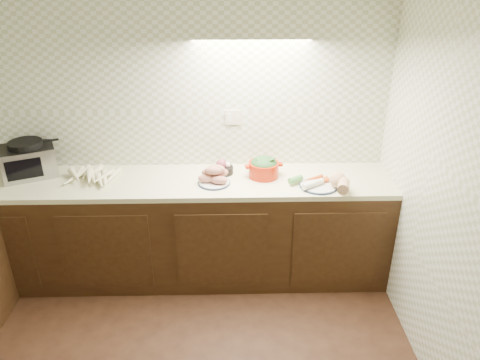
{
  "coord_description": "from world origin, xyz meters",
  "views": [
    {
      "loc": [
        0.52,
        -1.82,
        2.54
      ],
      "look_at": [
        0.59,
        1.25,
        1.02
      ],
      "focal_mm": 35.0,
      "sensor_mm": 36.0,
      "label": 1
    }
  ],
  "objects_px": {
    "parsnip_pile": "(93,178)",
    "veg_plate": "(327,182)",
    "sweet_potato_plate": "(214,176)",
    "toaster_oven": "(28,160)",
    "dutch_oven": "(264,167)",
    "onion_bowl": "(223,168)"
  },
  "relations": [
    {
      "from": "parsnip_pile",
      "to": "veg_plate",
      "type": "distance_m",
      "value": 1.82
    },
    {
      "from": "sweet_potato_plate",
      "to": "toaster_oven",
      "type": "bearing_deg",
      "value": 172.8
    },
    {
      "from": "parsnip_pile",
      "to": "dutch_oven",
      "type": "bearing_deg",
      "value": 2.63
    },
    {
      "from": "sweet_potato_plate",
      "to": "dutch_oven",
      "type": "relative_size",
      "value": 0.84
    },
    {
      "from": "sweet_potato_plate",
      "to": "dutch_oven",
      "type": "height_order",
      "value": "dutch_oven"
    },
    {
      "from": "toaster_oven",
      "to": "onion_bowl",
      "type": "bearing_deg",
      "value": -23.62
    },
    {
      "from": "toaster_oven",
      "to": "veg_plate",
      "type": "xyz_separation_m",
      "value": [
        2.35,
        -0.28,
        -0.08
      ]
    },
    {
      "from": "sweet_potato_plate",
      "to": "onion_bowl",
      "type": "height_order",
      "value": "sweet_potato_plate"
    },
    {
      "from": "parsnip_pile",
      "to": "onion_bowl",
      "type": "distance_m",
      "value": 1.03
    },
    {
      "from": "onion_bowl",
      "to": "veg_plate",
      "type": "bearing_deg",
      "value": -18.84
    },
    {
      "from": "toaster_oven",
      "to": "dutch_oven",
      "type": "xyz_separation_m",
      "value": [
        1.88,
        -0.07,
        -0.05
      ]
    },
    {
      "from": "toaster_oven",
      "to": "parsnip_pile",
      "type": "xyz_separation_m",
      "value": [
        0.53,
        -0.14,
        -0.1
      ]
    },
    {
      "from": "sweet_potato_plate",
      "to": "veg_plate",
      "type": "xyz_separation_m",
      "value": [
        0.86,
        -0.09,
        -0.01
      ]
    },
    {
      "from": "sweet_potato_plate",
      "to": "dutch_oven",
      "type": "distance_m",
      "value": 0.41
    },
    {
      "from": "dutch_oven",
      "to": "toaster_oven",
      "type": "bearing_deg",
      "value": 168.21
    },
    {
      "from": "onion_bowl",
      "to": "veg_plate",
      "type": "height_order",
      "value": "veg_plate"
    },
    {
      "from": "veg_plate",
      "to": "dutch_oven",
      "type": "bearing_deg",
      "value": 156.16
    },
    {
      "from": "toaster_oven",
      "to": "dutch_oven",
      "type": "bearing_deg",
      "value": -25.5
    },
    {
      "from": "onion_bowl",
      "to": "sweet_potato_plate",
      "type": "bearing_deg",
      "value": -110.21
    },
    {
      "from": "sweet_potato_plate",
      "to": "veg_plate",
      "type": "bearing_deg",
      "value": -6.2
    },
    {
      "from": "toaster_oven",
      "to": "sweet_potato_plate",
      "type": "relative_size",
      "value": 1.91
    },
    {
      "from": "parsnip_pile",
      "to": "sweet_potato_plate",
      "type": "distance_m",
      "value": 0.96
    }
  ]
}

